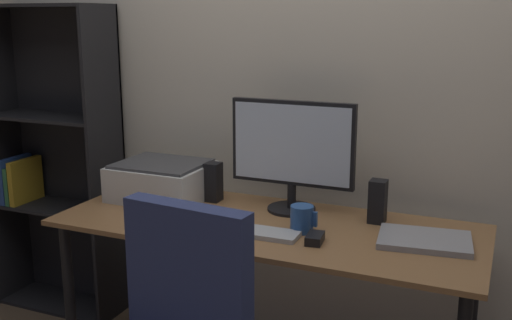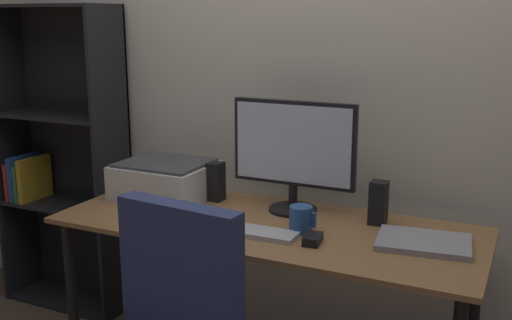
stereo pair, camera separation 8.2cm
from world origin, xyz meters
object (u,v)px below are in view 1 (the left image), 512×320
object	(u,v)px
mouse	(315,238)
printer	(162,180)
keyboard	(260,233)
speaker_right	(378,201)
bookshelf	(54,163)
monitor	(292,149)
coffee_mug	(302,219)
laptop	(424,240)
desk	(266,243)
speaker_left	(213,182)

from	to	relation	value
mouse	printer	world-z (taller)	printer
keyboard	mouse	size ratio (longest dim) A/B	3.02
speaker_right	bookshelf	world-z (taller)	bookshelf
monitor	speaker_right	distance (m)	0.40
monitor	coffee_mug	distance (m)	0.33
mouse	laptop	xyz separation A→B (m)	(0.36, 0.15, -0.01)
desk	bookshelf	world-z (taller)	bookshelf
desk	mouse	xyz separation A→B (m)	(0.24, -0.13, 0.10)
monitor	laptop	bearing A→B (deg)	-16.10
desk	printer	bearing A→B (deg)	166.91
keyboard	coffee_mug	distance (m)	0.16
speaker_right	mouse	bearing A→B (deg)	-116.84
monitor	coffee_mug	size ratio (longest dim) A/B	5.08
monitor	speaker_left	size ratio (longest dim) A/B	3.06
coffee_mug	speaker_right	bearing A→B (deg)	42.85
keyboard	printer	bearing A→B (deg)	154.56
keyboard	laptop	bearing A→B (deg)	13.98
bookshelf	monitor	bearing A→B (deg)	-5.83
keyboard	speaker_left	bearing A→B (deg)	137.41
mouse	printer	bearing A→B (deg)	155.80
speaker_left	speaker_right	world-z (taller)	same
laptop	speaker_left	bearing A→B (deg)	163.47
desk	speaker_right	bearing A→B (deg)	24.31
mouse	monitor	bearing A→B (deg)	116.77
mouse	speaker_left	bearing A→B (deg)	145.22
coffee_mug	speaker_left	bearing A→B (deg)	155.80
bookshelf	coffee_mug	bearing A→B (deg)	-13.73
speaker_left	coffee_mug	bearing A→B (deg)	-24.20
coffee_mug	speaker_left	world-z (taller)	speaker_left
mouse	coffee_mug	world-z (taller)	coffee_mug
mouse	bookshelf	size ratio (longest dim) A/B	0.06
coffee_mug	laptop	distance (m)	0.44
monitor	bookshelf	distance (m)	1.39
mouse	speaker_right	xyz separation A→B (m)	(0.15, 0.31, 0.07)
monitor	bookshelf	world-z (taller)	bookshelf
keyboard	speaker_left	world-z (taller)	speaker_left
desk	coffee_mug	size ratio (longest dim) A/B	16.14
keyboard	bookshelf	world-z (taller)	bookshelf
monitor	laptop	size ratio (longest dim) A/B	1.63
speaker_left	bookshelf	bearing A→B (deg)	171.69
coffee_mug	mouse	bearing A→B (deg)	-48.16
speaker_right	printer	distance (m)	0.95
laptop	printer	xyz separation A→B (m)	(-1.15, 0.10, 0.07)
coffee_mug	printer	size ratio (longest dim) A/B	0.26
bookshelf	laptop	bearing A→B (deg)	-8.89
speaker_left	monitor	bearing A→B (deg)	1.26
monitor	printer	xyz separation A→B (m)	(-0.59, -0.06, -0.18)
mouse	laptop	bearing A→B (deg)	16.59
desk	keyboard	distance (m)	0.17
keyboard	speaker_right	xyz separation A→B (m)	(0.36, 0.31, 0.08)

